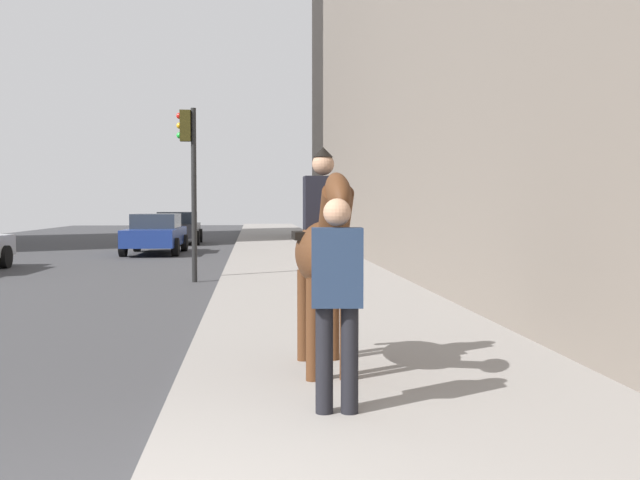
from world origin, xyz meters
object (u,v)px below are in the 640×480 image
Objects in this scene: mounted_horse_near at (325,249)px; car_near_lane at (156,233)px; car_far_lane at (177,227)px; pedestrian_greeting at (337,290)px; traffic_light_near_curb at (190,166)px.

mounted_horse_near is 0.50× the size of car_near_lane.
pedestrian_greeting is at bearing 7.01° from car_far_lane.
pedestrian_greeting is at bearing -3.51° from mounted_horse_near.
car_near_lane is 1.12× the size of traffic_light_near_curb.
traffic_light_near_curb is (-16.63, -1.97, 1.90)m from car_far_lane.
car_far_lane is at bearing 13.26° from pedestrian_greeting.
car_near_lane is at bearing -169.63° from mounted_horse_near.
pedestrian_greeting is 21.47m from car_near_lane.
car_far_lane is at bearing -179.88° from car_near_lane.
pedestrian_greeting is at bearing 12.09° from car_near_lane.
mounted_horse_near reaches higher than pedestrian_greeting.
car_near_lane is at bearing -2.11° from car_far_lane.
car_near_lane is at bearing 11.81° from traffic_light_near_curb.
traffic_light_near_curb reaches higher than pedestrian_greeting.
car_far_lane is at bearing -172.86° from mounted_horse_near.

